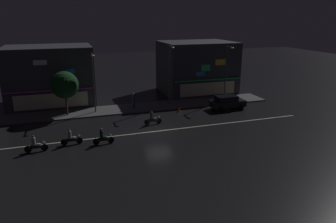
{
  "coord_description": "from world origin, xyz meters",
  "views": [
    {
      "loc": [
        -8.3,
        -28.09,
        11.08
      ],
      "look_at": [
        1.55,
        1.78,
        1.39
      ],
      "focal_mm": 33.28,
      "sensor_mm": 36.0,
      "label": 1
    }
  ],
  "objects_px": {
    "motorcycle_following": "(152,119)",
    "pedestrian_on_sidewalk": "(134,101)",
    "motorcycle_lead": "(71,138)",
    "motorcycle_trailing_far": "(103,137)",
    "streetlamp_west": "(93,78)",
    "streetlamp_mid": "(170,71)",
    "motorcycle_opposite_lane": "(35,145)",
    "streetlamp_east": "(226,69)",
    "traffic_cone": "(179,110)",
    "parked_car_near_kerb": "(227,102)"
  },
  "relations": [
    {
      "from": "motorcycle_lead",
      "to": "motorcycle_trailing_far",
      "type": "relative_size",
      "value": 1.0
    },
    {
      "from": "motorcycle_lead",
      "to": "motorcycle_opposite_lane",
      "type": "distance_m",
      "value": 3.0
    },
    {
      "from": "pedestrian_on_sidewalk",
      "to": "motorcycle_opposite_lane",
      "type": "xyz_separation_m",
      "value": [
        -10.63,
        -9.86,
        -0.4
      ]
    },
    {
      "from": "motorcycle_lead",
      "to": "traffic_cone",
      "type": "bearing_deg",
      "value": -156.91
    },
    {
      "from": "parked_car_near_kerb",
      "to": "motorcycle_lead",
      "type": "relative_size",
      "value": 2.26
    },
    {
      "from": "motorcycle_trailing_far",
      "to": "streetlamp_west",
      "type": "bearing_deg",
      "value": -99.04
    },
    {
      "from": "pedestrian_on_sidewalk",
      "to": "motorcycle_following",
      "type": "height_order",
      "value": "pedestrian_on_sidewalk"
    },
    {
      "from": "streetlamp_mid",
      "to": "streetlamp_east",
      "type": "relative_size",
      "value": 1.04
    },
    {
      "from": "pedestrian_on_sidewalk",
      "to": "motorcycle_lead",
      "type": "xyz_separation_m",
      "value": [
        -7.71,
        -9.2,
        -0.4
      ]
    },
    {
      "from": "motorcycle_lead",
      "to": "streetlamp_west",
      "type": "bearing_deg",
      "value": -112.43
    },
    {
      "from": "traffic_cone",
      "to": "motorcycle_trailing_far",
      "type": "bearing_deg",
      "value": -144.45
    },
    {
      "from": "motorcycle_opposite_lane",
      "to": "traffic_cone",
      "type": "height_order",
      "value": "motorcycle_opposite_lane"
    },
    {
      "from": "motorcycle_lead",
      "to": "motorcycle_following",
      "type": "relative_size",
      "value": 1.0
    },
    {
      "from": "streetlamp_mid",
      "to": "motorcycle_opposite_lane",
      "type": "distance_m",
      "value": 18.67
    },
    {
      "from": "traffic_cone",
      "to": "streetlamp_east",
      "type": "bearing_deg",
      "value": 20.32
    },
    {
      "from": "parked_car_near_kerb",
      "to": "motorcycle_trailing_far",
      "type": "bearing_deg",
      "value": -158.18
    },
    {
      "from": "streetlamp_mid",
      "to": "motorcycle_trailing_far",
      "type": "bearing_deg",
      "value": -134.08
    },
    {
      "from": "motorcycle_following",
      "to": "motorcycle_opposite_lane",
      "type": "bearing_deg",
      "value": -158.68
    },
    {
      "from": "streetlamp_west",
      "to": "streetlamp_east",
      "type": "relative_size",
      "value": 0.96
    },
    {
      "from": "motorcycle_following",
      "to": "pedestrian_on_sidewalk",
      "type": "bearing_deg",
      "value": 99.72
    },
    {
      "from": "streetlamp_west",
      "to": "parked_car_near_kerb",
      "type": "relative_size",
      "value": 1.62
    },
    {
      "from": "traffic_cone",
      "to": "motorcycle_lead",
      "type": "bearing_deg",
      "value": -153.45
    },
    {
      "from": "motorcycle_opposite_lane",
      "to": "motorcycle_following",
      "type": "bearing_deg",
      "value": -167.36
    },
    {
      "from": "motorcycle_lead",
      "to": "motorcycle_following",
      "type": "height_order",
      "value": "same"
    },
    {
      "from": "pedestrian_on_sidewalk",
      "to": "traffic_cone",
      "type": "distance_m",
      "value": 5.76
    },
    {
      "from": "streetlamp_west",
      "to": "pedestrian_on_sidewalk",
      "type": "bearing_deg",
      "value": 4.16
    },
    {
      "from": "motorcycle_opposite_lane",
      "to": "streetlamp_west",
      "type": "bearing_deg",
      "value": -127.27
    },
    {
      "from": "streetlamp_west",
      "to": "streetlamp_mid",
      "type": "xyz_separation_m",
      "value": [
        9.37,
        0.38,
        0.3
      ]
    },
    {
      "from": "motorcycle_opposite_lane",
      "to": "motorcycle_trailing_far",
      "type": "height_order",
      "value": "same"
    },
    {
      "from": "streetlamp_mid",
      "to": "motorcycle_following",
      "type": "relative_size",
      "value": 3.96
    },
    {
      "from": "pedestrian_on_sidewalk",
      "to": "motorcycle_lead",
      "type": "bearing_deg",
      "value": -53.91
    },
    {
      "from": "parked_car_near_kerb",
      "to": "motorcycle_lead",
      "type": "xyz_separation_m",
      "value": [
        -18.73,
        -5.64,
        -0.24
      ]
    },
    {
      "from": "streetlamp_mid",
      "to": "parked_car_near_kerb",
      "type": "distance_m",
      "value": 8.15
    },
    {
      "from": "streetlamp_mid",
      "to": "parked_car_near_kerb",
      "type": "bearing_deg",
      "value": -29.63
    },
    {
      "from": "streetlamp_east",
      "to": "motorcycle_following",
      "type": "height_order",
      "value": "streetlamp_east"
    },
    {
      "from": "motorcycle_lead",
      "to": "motorcycle_opposite_lane",
      "type": "bearing_deg",
      "value": 9.41
    },
    {
      "from": "parked_car_near_kerb",
      "to": "motorcycle_opposite_lane",
      "type": "xyz_separation_m",
      "value": [
        -21.66,
        -6.3,
        -0.24
      ]
    },
    {
      "from": "streetlamp_east",
      "to": "streetlamp_mid",
      "type": "bearing_deg",
      "value": 179.43
    },
    {
      "from": "parked_car_near_kerb",
      "to": "motorcycle_following",
      "type": "height_order",
      "value": "parked_car_near_kerb"
    },
    {
      "from": "parked_car_near_kerb",
      "to": "traffic_cone",
      "type": "height_order",
      "value": "parked_car_near_kerb"
    },
    {
      "from": "streetlamp_east",
      "to": "motorcycle_following",
      "type": "xyz_separation_m",
      "value": [
        -11.92,
        -6.18,
        -3.77
      ]
    },
    {
      "from": "motorcycle_opposite_lane",
      "to": "streetlamp_east",
      "type": "bearing_deg",
      "value": -162.28
    },
    {
      "from": "streetlamp_west",
      "to": "streetlamp_mid",
      "type": "distance_m",
      "value": 9.38
    },
    {
      "from": "streetlamp_mid",
      "to": "streetlamp_east",
      "type": "height_order",
      "value": "streetlamp_mid"
    },
    {
      "from": "streetlamp_mid",
      "to": "motorcycle_lead",
      "type": "distance_m",
      "value": 15.96
    },
    {
      "from": "streetlamp_mid",
      "to": "pedestrian_on_sidewalk",
      "type": "bearing_deg",
      "value": -179.55
    },
    {
      "from": "streetlamp_east",
      "to": "pedestrian_on_sidewalk",
      "type": "xyz_separation_m",
      "value": [
        -12.6,
        0.04,
        -3.37
      ]
    },
    {
      "from": "motorcycle_following",
      "to": "streetlamp_west",
      "type": "bearing_deg",
      "value": 135.73
    },
    {
      "from": "pedestrian_on_sidewalk",
      "to": "motorcycle_lead",
      "type": "relative_size",
      "value": 1.0
    },
    {
      "from": "streetlamp_west",
      "to": "motorcycle_trailing_far",
      "type": "relative_size",
      "value": 3.66
    }
  ]
}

